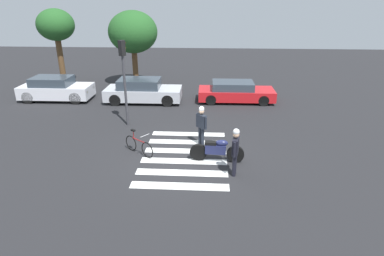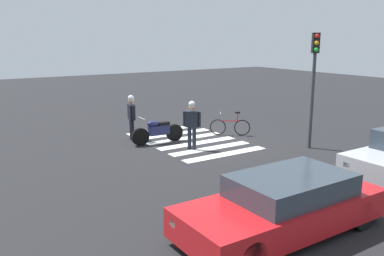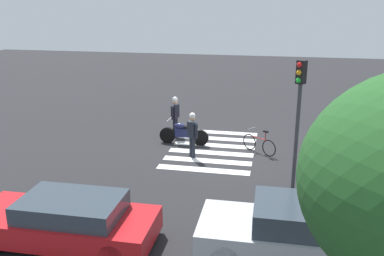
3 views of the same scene
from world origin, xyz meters
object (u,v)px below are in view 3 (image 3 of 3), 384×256
Objects in this scene: officer_by_motorcycle at (192,132)px; traffic_light_pole at (299,105)px; police_motorcycle at (184,133)px; leaning_bicycle at (259,144)px; car_red_convertible at (66,221)px; car_silver_sedan at (299,233)px; officer_on_foot at (175,113)px.

officer_by_motorcycle is 4.67m from traffic_light_pole.
police_motorcycle is at bearing -65.63° from officer_by_motorcycle.
police_motorcycle is 1.19× the size of officer_by_motorcycle.
police_motorcycle reaches higher than leaning_bicycle.
police_motorcycle is 6.12m from traffic_light_pole.
car_red_convertible is 1.11× the size of traffic_light_pole.
traffic_light_pole reaches higher than car_silver_sedan.
car_silver_sedan is (-4.39, 7.48, 0.21)m from police_motorcycle.
officer_on_foot is 0.39× the size of car_red_convertible.
officer_by_motorcycle is (2.50, 0.97, 0.65)m from leaning_bicycle.
leaning_bicycle is at bearing 171.98° from police_motorcycle.
officer_on_foot is at bearing -62.56° from officer_by_motorcycle.
car_silver_sedan is 1.10× the size of traffic_light_pole.
officer_on_foot is 7.01m from traffic_light_pole.
traffic_light_pole reaches higher than officer_by_motorcycle.
police_motorcycle is at bearing -39.44° from traffic_light_pole.
car_red_convertible is (0.62, 8.91, -0.44)m from officer_on_foot.
officer_on_foot reaches higher than officer_by_motorcycle.
car_silver_sedan is 4.42m from traffic_light_pole.
leaning_bicycle is 7.16m from car_silver_sedan.
officer_by_motorcycle is at bearing -30.33° from traffic_light_pole.
officer_on_foot reaches higher than car_red_convertible.
leaning_bicycle is 0.75× the size of officer_on_foot.
car_silver_sedan is at bearing 121.72° from officer_by_motorcycle.
leaning_bicycle is 0.29× the size of car_red_convertible.
car_red_convertible reaches higher than police_motorcycle.
police_motorcycle is 1.57× the size of leaning_bicycle.
officer_on_foot is at bearing -58.53° from police_motorcycle.
car_red_convertible reaches higher than leaning_bicycle.
traffic_light_pole is (0.02, -3.89, 2.10)m from car_silver_sedan.
officer_on_foot reaches higher than police_motorcycle.
car_red_convertible is (1.88, 6.48, -0.42)m from officer_by_motorcycle.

